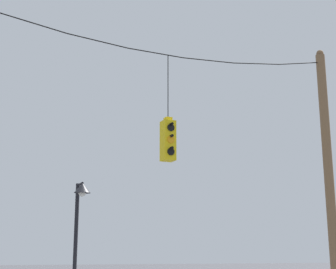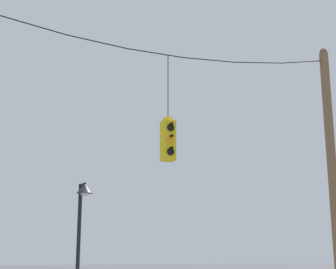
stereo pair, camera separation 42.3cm
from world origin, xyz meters
The scene contains 4 objects.
utility_pole_right centered at (5.83, 0.48, 4.18)m, with size 0.29×0.29×8.39m.
span_wire centered at (0.00, 0.48, 7.53)m, with size 11.66×0.03×0.70m.
traffic_light_near_right_pole centered at (0.36, 0.48, 4.87)m, with size 0.34×0.58×2.99m.
street_lamp centered at (-1.20, 3.43, 3.07)m, with size 0.49×0.85×4.01m.
Camera 2 is at (-4.86, -11.93, 1.83)m, focal length 55.00 mm.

